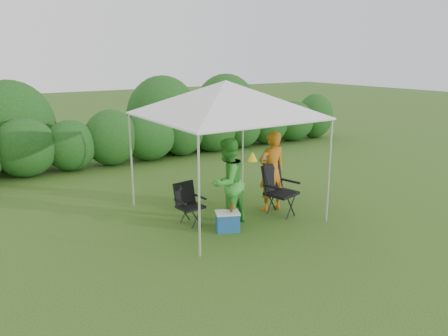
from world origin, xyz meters
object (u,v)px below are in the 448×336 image
woman (227,182)px  cooler (228,221)px  chair_right (278,186)px  chair_left (188,201)px  canopy (226,99)px  man (272,171)px

woman → cooler: size_ratio=3.20×
chair_right → chair_left: chair_right is taller
chair_left → woman: (0.64, -0.46, 0.40)m
canopy → man: canopy is taller
man → woman: size_ratio=0.99×
canopy → man: bearing=-19.2°
woman → cooler: 0.77m
man → woman: bearing=13.2°
chair_right → cooler: chair_right is taller
canopy → man: (0.97, -0.34, -1.59)m
canopy → chair_left: (-0.95, -0.08, -1.98)m
chair_right → woman: (-1.24, 0.07, 0.27)m
chair_left → cooler: (0.46, -0.74, -0.29)m
chair_left → woman: size_ratio=0.48×
chair_right → cooler: 1.49m
woman → cooler: woman is taller
canopy → cooler: size_ratio=5.62×
chair_left → cooler: chair_left is taller
canopy → woman: (-0.31, -0.54, -1.58)m
canopy → chair_right: 2.16m
woman → cooler: bearing=37.4°
chair_left → man: man is taller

